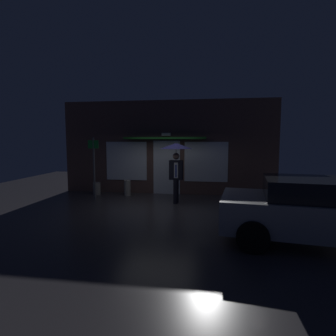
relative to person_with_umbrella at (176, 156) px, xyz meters
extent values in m
plane|color=#38353A|center=(-0.57, -0.62, -1.67)|extent=(18.00, 18.00, 0.00)
cube|color=brown|center=(-0.57, 1.73, 0.25)|extent=(8.78, 0.30, 3.83)
cube|color=white|center=(-0.57, 1.56, -0.57)|extent=(1.10, 0.04, 2.20)
cube|color=white|center=(-2.28, 1.56, -0.32)|extent=(1.73, 0.04, 1.60)
cube|color=white|center=(1.03, 1.56, -0.32)|extent=(1.73, 0.04, 1.60)
cube|color=white|center=(-0.57, 1.48, 0.78)|extent=(0.36, 0.16, 0.12)
cube|color=#144C19|center=(-0.57, 1.23, 0.63)|extent=(3.20, 0.70, 0.08)
cylinder|color=black|center=(-0.01, -0.10, -1.25)|extent=(0.15, 0.15, 0.84)
cylinder|color=black|center=(0.01, 0.10, -1.25)|extent=(0.15, 0.15, 0.84)
cube|color=black|center=(0.00, 0.00, -0.49)|extent=(0.48, 0.29, 0.68)
cube|color=silver|center=(0.01, -0.13, -0.49)|extent=(0.14, 0.03, 0.54)
cube|color=navy|center=(0.01, -0.13, -0.51)|extent=(0.05, 0.03, 0.43)
sphere|color=tan|center=(0.00, 0.00, -0.01)|extent=(0.23, 0.23, 0.23)
cylinder|color=slate|center=(0.00, 0.00, 0.00)|extent=(0.02, 0.02, 0.91)
cone|color=#14144C|center=(0.00, 0.00, 0.35)|extent=(1.12, 1.12, 0.19)
cube|color=#A5A8AD|center=(3.51, -3.29, -1.05)|extent=(4.36, 2.33, 0.70)
cube|color=black|center=(3.51, -3.29, -0.48)|extent=(2.52, 1.87, 0.43)
cylinder|color=black|center=(2.23, -2.21, -1.35)|extent=(0.66, 0.30, 0.64)
cylinder|color=black|center=(1.99, -3.98, -1.35)|extent=(0.66, 0.30, 0.64)
cylinder|color=#595B60|center=(-3.06, 0.08, -0.51)|extent=(0.07, 0.07, 2.31)
cube|color=#198C33|center=(-3.06, 0.06, 0.40)|extent=(0.40, 0.02, 0.30)
cylinder|color=#9E998E|center=(-2.07, 0.96, -1.35)|extent=(0.26, 0.26, 0.63)
cylinder|color=#9E998E|center=(-3.37, 0.98, -1.42)|extent=(0.29, 0.29, 0.50)
camera|label=1|loc=(1.08, -9.25, 0.54)|focal=28.63mm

